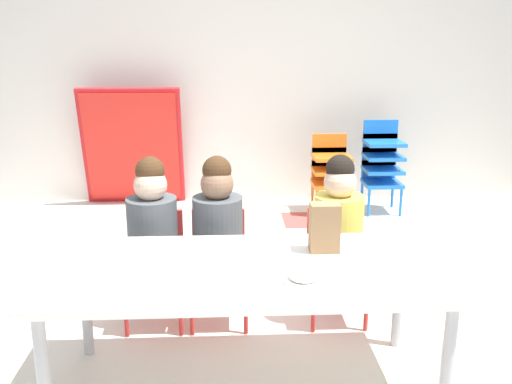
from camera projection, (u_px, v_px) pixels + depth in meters
name	position (u px, v px, depth m)	size (l,w,h in m)	color
ground_plane	(272.00, 327.00, 3.07)	(5.46, 5.08, 0.02)	silver
back_wall	(252.00, 54.00, 5.16)	(5.46, 0.10, 2.70)	beige
craft_table	(246.00, 276.00, 2.39)	(1.69, 0.76, 0.58)	white
seated_child_near_camera	(153.00, 227.00, 2.95)	(0.34, 0.34, 0.92)	red
seated_child_middle_seat	(218.00, 226.00, 2.97)	(0.33, 0.33, 0.92)	red
seated_child_far_right	(338.00, 224.00, 3.00)	(0.33, 0.33, 0.92)	red
kid_chair_orange_stack	(331.00, 168.00, 4.97)	(0.32, 0.30, 0.68)	orange
kid_chair_blue_stack	(382.00, 160.00, 4.98)	(0.32, 0.30, 0.80)	blue
folded_activity_table	(132.00, 147.00, 5.14)	(0.90, 0.29, 1.09)	red
paper_bag_brown	(324.00, 227.00, 2.51)	(0.13, 0.09, 0.22)	#9E754C
paper_plate_near_edge	(304.00, 280.00, 2.23)	(0.18, 0.18, 0.01)	white
donut_powdered_on_plate	(304.00, 275.00, 2.22)	(0.12, 0.12, 0.03)	white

